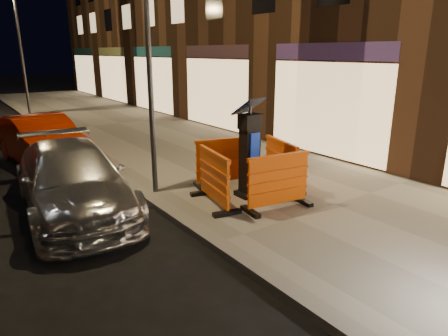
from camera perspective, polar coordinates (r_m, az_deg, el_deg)
ground_plane at (r=7.06m, az=-0.61°, el=-11.56°), size 120.00×120.00×0.00m
sidewalk at (r=8.93m, az=15.49°, el=-5.50°), size 6.00×60.00×0.15m
kerb at (r=7.03m, az=-0.61°, el=-11.02°), size 0.30×60.00×0.15m
parking_kiosk at (r=8.83m, az=3.68°, el=2.43°), size 0.79×0.79×2.08m
barrier_front at (r=8.27m, az=7.76°, el=-1.97°), size 1.56×0.81×1.16m
barrier_back at (r=9.67m, az=0.09°, el=0.90°), size 1.60×1.00×1.16m
barrier_kerbside at (r=8.41m, az=-1.43°, el=-1.50°), size 0.88×1.58×1.16m
barrier_bldgside at (r=9.55m, az=8.06°, el=0.53°), size 0.98×1.59×1.16m
car_silver at (r=9.21m, az=-20.40°, el=-5.76°), size 2.47×5.08×1.43m
car_red at (r=13.27m, az=-24.10°, el=0.45°), size 2.07×4.62×1.47m
street_lamp_mid at (r=8.98m, az=-10.68°, el=15.08°), size 0.12×0.12×6.00m
street_lamp_far at (r=23.44m, az=-26.93°, el=14.25°), size 0.12×0.12×6.00m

